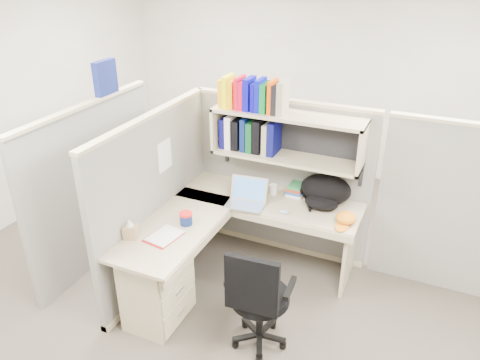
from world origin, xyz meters
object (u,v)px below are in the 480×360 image
at_px(desk, 189,263).
at_px(backpack, 324,192).
at_px(snack_canister, 186,218).
at_px(task_chair, 258,313).
at_px(laptop, 245,194).

distance_m(desk, backpack, 1.38).
distance_m(desk, snack_canister, 0.39).
xyz_separation_m(desk, task_chair, (0.74, -0.23, -0.10)).
xyz_separation_m(desk, snack_canister, (-0.10, 0.14, 0.35)).
relative_size(desk, snack_canister, 15.31).
distance_m(laptop, task_chair, 1.13).
height_order(desk, task_chair, task_chair).
bearing_deg(laptop, backpack, 19.34).
relative_size(laptop, snack_canister, 3.06).
bearing_deg(desk, task_chair, -17.24).
relative_size(snack_canister, task_chair, 0.12).
relative_size(desk, backpack, 3.70).
xyz_separation_m(backpack, task_chair, (-0.16, -1.19, -0.53)).
relative_size(desk, task_chair, 1.80).
distance_m(laptop, backpack, 0.73).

